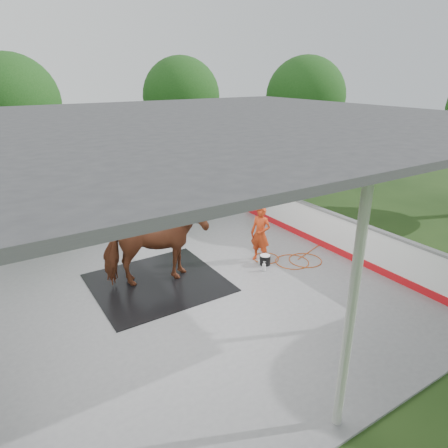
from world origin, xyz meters
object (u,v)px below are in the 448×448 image
dasher_board (326,230)px  horse (155,245)px  wash_bucket (265,260)px  handler (260,234)px

dasher_board → horse: bearing=172.4°
horse → wash_bucket: 3.10m
handler → wash_bucket: (-0.04, -0.29, -0.65)m
handler → wash_bucket: 0.72m
dasher_board → handler: 2.25m
handler → dasher_board: bearing=56.7°
horse → handler: size_ratio=1.53×
handler → horse: bearing=-120.9°
dasher_board → handler: bearing=171.1°
horse → handler: horse is taller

